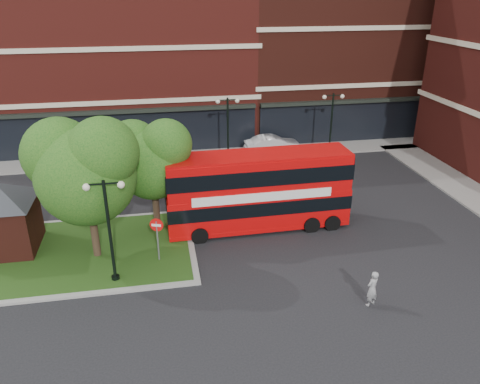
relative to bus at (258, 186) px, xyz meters
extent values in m
plane|color=black|center=(-2.00, -4.17, -2.48)|extent=(120.00, 120.00, 0.00)
cube|color=slate|center=(-2.00, 12.33, -2.42)|extent=(44.00, 3.00, 0.12)
cube|color=maroon|center=(-10.00, 19.83, 4.52)|extent=(26.00, 12.00, 14.00)
cube|color=#471911|center=(12.00, 19.83, 5.52)|extent=(18.00, 12.00, 16.00)
cube|color=gray|center=(-10.00, -1.17, -2.42)|extent=(12.60, 7.60, 0.12)
cube|color=#19380F|center=(-10.00, -1.17, -2.41)|extent=(12.00, 7.00, 0.15)
cube|color=#471911|center=(-13.00, -0.17, -1.08)|extent=(3.00, 3.00, 2.50)
cylinder|color=#2D2116|center=(-8.50, -1.67, -0.52)|extent=(0.36, 0.36, 3.92)
sphere|color=#114512|center=(-8.50, -1.67, 1.86)|extent=(4.60, 4.60, 4.60)
sphere|color=#114512|center=(-9.65, -0.98, 2.77)|extent=(3.45, 3.45, 3.45)
sphere|color=#114512|center=(-7.58, -2.13, 3.12)|extent=(3.22, 3.22, 3.22)
cylinder|color=#2D2116|center=(-5.50, 0.83, -0.74)|extent=(0.36, 0.36, 3.47)
sphere|color=#114512|center=(-5.50, 0.83, 1.36)|extent=(3.80, 3.80, 3.80)
sphere|color=#114512|center=(-6.45, 1.40, 2.17)|extent=(2.85, 2.85, 2.85)
sphere|color=#114512|center=(-4.74, 0.45, 2.48)|extent=(2.66, 2.66, 2.66)
cylinder|color=black|center=(-7.50, -3.97, 0.02)|extent=(0.14, 0.14, 5.00)
cylinder|color=black|center=(-7.50, -3.97, -2.33)|extent=(0.36, 0.36, 0.30)
cube|color=black|center=(-7.50, -3.97, 2.37)|extent=(1.40, 0.06, 0.06)
sphere|color=#F2EACC|center=(-8.20, -3.97, 2.27)|extent=(0.32, 0.32, 0.32)
sphere|color=#F2EACC|center=(-6.80, -3.97, 2.27)|extent=(0.32, 0.32, 0.32)
cylinder|color=black|center=(0.00, 10.33, 0.02)|extent=(0.14, 0.14, 5.00)
cylinder|color=black|center=(0.00, 10.33, -2.33)|extent=(0.36, 0.36, 0.30)
cube|color=black|center=(0.00, 10.33, 2.37)|extent=(1.40, 0.06, 0.06)
sphere|color=#F2EACC|center=(-0.70, 10.33, 2.27)|extent=(0.32, 0.32, 0.32)
sphere|color=#F2EACC|center=(0.70, 10.33, 2.27)|extent=(0.32, 0.32, 0.32)
cylinder|color=black|center=(8.00, 10.33, 0.02)|extent=(0.14, 0.14, 5.00)
cylinder|color=black|center=(8.00, 10.33, -2.33)|extent=(0.36, 0.36, 0.30)
cube|color=black|center=(8.00, 10.33, 2.37)|extent=(1.40, 0.06, 0.06)
sphere|color=#F2EACC|center=(7.30, 10.33, 2.27)|extent=(0.32, 0.32, 0.32)
sphere|color=#F2EACC|center=(8.70, 10.33, 2.27)|extent=(0.32, 0.32, 0.32)
cube|color=#BF0708|center=(0.00, 0.00, -1.13)|extent=(9.93, 2.40, 1.89)
cube|color=#BF0708|center=(0.00, 0.00, 0.76)|extent=(9.83, 2.37, 1.89)
cube|color=black|center=(0.00, 0.00, 0.85)|extent=(9.93, 2.40, 0.86)
cube|color=silver|center=(0.02, -1.15, -0.14)|extent=(7.43, 0.15, 0.50)
imported|color=gray|center=(3.20, -7.67, -1.66)|extent=(0.71, 0.61, 1.64)
imported|color=silver|center=(-5.64, 10.33, -1.87)|extent=(3.73, 1.82, 1.23)
imported|color=white|center=(3.87, 11.83, -1.74)|extent=(4.55, 1.74, 1.48)
cylinder|color=slate|center=(-5.50, -2.67, -1.36)|extent=(0.08, 0.08, 2.25)
cylinder|color=red|center=(-5.50, -2.67, -0.44)|extent=(0.63, 0.27, 0.65)
cube|color=white|center=(-5.50, -2.67, -0.44)|extent=(0.45, 0.19, 0.12)
camera|label=1|loc=(-5.16, -22.55, 9.93)|focal=35.00mm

